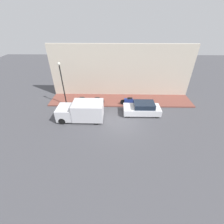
% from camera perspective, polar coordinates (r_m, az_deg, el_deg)
% --- Properties ---
extents(ground_plane, '(60.00, 60.00, 0.00)m').
position_cam_1_polar(ground_plane, '(15.18, 3.75, -4.18)').
color(ground_plane, '#47474C').
extents(sidewalk, '(3.04, 17.44, 0.15)m').
position_cam_1_polar(sidewalk, '(19.00, 3.28, 4.49)').
color(sidewalk, brown).
rests_on(sidewalk, ground_plane).
extents(building_facade, '(0.30, 17.44, 6.44)m').
position_cam_1_polar(building_facade, '(19.27, 3.44, 15.13)').
color(building_facade, beige).
rests_on(building_facade, ground_plane).
extents(parked_car, '(1.74, 3.92, 1.39)m').
position_cam_1_polar(parked_car, '(16.49, 11.45, 1.31)').
color(parked_car, silver).
rests_on(parked_car, ground_plane).
extents(delivery_van, '(2.05, 4.62, 1.93)m').
position_cam_1_polar(delivery_van, '(15.49, -11.60, 0.40)').
color(delivery_van, silver).
rests_on(delivery_van, ground_plane).
extents(motorcycle_blue, '(0.30, 1.93, 0.88)m').
position_cam_1_polar(motorcycle_blue, '(17.80, 6.34, 4.23)').
color(motorcycle_blue, navy).
rests_on(motorcycle_blue, sidewalk).
extents(motorcycle_black, '(0.30, 1.83, 0.85)m').
position_cam_1_polar(motorcycle_black, '(18.22, -11.58, 4.39)').
color(motorcycle_black, black).
rests_on(motorcycle_black, sidewalk).
extents(motorcycle_red, '(0.30, 1.91, 0.77)m').
position_cam_1_polar(motorcycle_red, '(18.04, -6.02, 4.49)').
color(motorcycle_red, '#B21E1E').
rests_on(motorcycle_red, sidewalk).
extents(streetlamp, '(0.30, 0.30, 4.96)m').
position_cam_1_polar(streetlamp, '(17.43, -18.53, 11.51)').
color(streetlamp, black).
rests_on(streetlamp, sidewalk).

